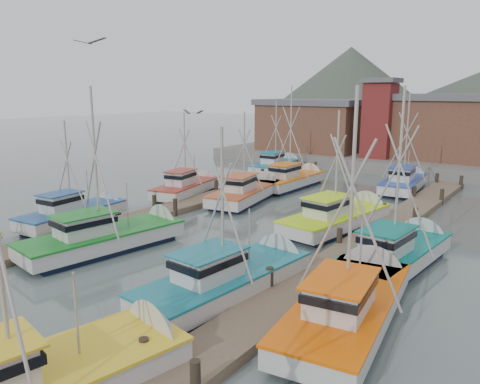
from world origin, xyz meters
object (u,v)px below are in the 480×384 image
Objects in this scene: boat_4 at (113,237)px; boat_8 at (248,192)px; boat_12 at (293,179)px; lookout_tower at (379,118)px; boat_1 at (44,383)px.

boat_8 is (-0.58, 13.63, -0.01)m from boat_4.
lookout_tower is at bearing 82.10° from boat_12.
boat_4 is at bearing 144.23° from boat_1.
boat_4 is at bearing -88.09° from boat_12.
boat_8 is 6.73m from boat_12.
boat_12 is at bearing 99.46° from boat_4.
boat_8 is at bearing 101.03° from boat_4.
lookout_tower is 0.91× the size of boat_8.
lookout_tower reaches higher than boat_4.
lookout_tower is 22.05m from boat_8.
boat_1 is at bearing -71.99° from boat_12.
boat_12 reaches higher than boat_1.
lookout_tower is 0.89× the size of boat_12.
boat_12 reaches higher than boat_8.
lookout_tower is 0.86× the size of boat_1.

